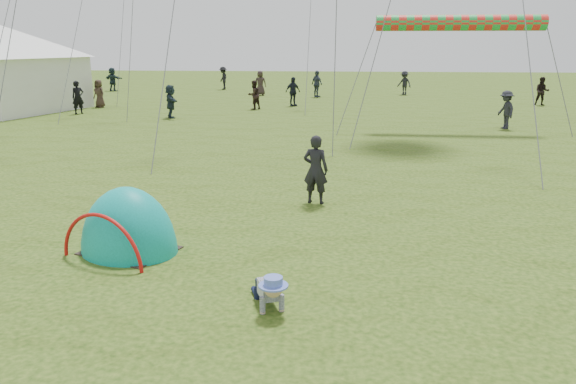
# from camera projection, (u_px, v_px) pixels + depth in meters

# --- Properties ---
(ground) EXTENTS (140.00, 140.00, 0.00)m
(ground) POSITION_uv_depth(u_px,v_px,m) (221.00, 297.00, 8.07)
(ground) COLOR #1A370C
(crawling_toddler) EXTENTS (0.74, 0.86, 0.56)m
(crawling_toddler) POSITION_uv_depth(u_px,v_px,m) (270.00, 289.00, 7.66)
(crawling_toddler) COLOR black
(crawling_toddler) RESTS_ON ground
(popup_tent) EXTENTS (2.20, 2.02, 2.31)m
(popup_tent) POSITION_uv_depth(u_px,v_px,m) (130.00, 251.00, 9.87)
(popup_tent) COLOR #09867B
(popup_tent) RESTS_ON ground
(standing_adult) EXTENTS (0.64, 0.49, 1.57)m
(standing_adult) POSITION_uv_depth(u_px,v_px,m) (316.00, 170.00, 12.66)
(standing_adult) COLOR black
(standing_adult) RESTS_ON ground
(crowd_person_0) EXTENTS (0.73, 0.72, 1.70)m
(crowd_person_0) POSITION_uv_depth(u_px,v_px,m) (78.00, 98.00, 29.10)
(crowd_person_0) COLOR black
(crowd_person_0) RESTS_ON ground
(crowd_person_1) EXTENTS (0.96, 0.85, 1.66)m
(crowd_person_1) POSITION_uv_depth(u_px,v_px,m) (542.00, 91.00, 33.23)
(crowd_person_1) COLOR black
(crowd_person_1) RESTS_ON ground
(crowd_person_2) EXTENTS (1.10, 0.58, 1.79)m
(crowd_person_2) POSITION_uv_depth(u_px,v_px,m) (5.00, 86.00, 36.11)
(crowd_person_2) COLOR black
(crowd_person_2) RESTS_ON ground
(crowd_person_3) EXTENTS (0.85, 1.17, 1.62)m
(crowd_person_3) POSITION_uv_depth(u_px,v_px,m) (506.00, 110.00, 23.97)
(crowd_person_3) COLOR black
(crowd_person_3) RESTS_ON ground
(crowd_person_5) EXTENTS (1.05, 1.57, 1.62)m
(crowd_person_5) POSITION_uv_depth(u_px,v_px,m) (171.00, 101.00, 27.50)
(crowd_person_5) COLOR #1B2831
(crowd_person_5) RESTS_ON ground
(crowd_person_8) EXTENTS (1.03, 1.08, 1.80)m
(crowd_person_8) POSITION_uv_depth(u_px,v_px,m) (317.00, 84.00, 38.34)
(crowd_person_8) COLOR #323C4B
(crowd_person_8) RESTS_ON ground
(crowd_person_9) EXTENTS (1.23, 1.15, 1.67)m
(crowd_person_9) POSITION_uv_depth(u_px,v_px,m) (404.00, 83.00, 40.32)
(crowd_person_9) COLOR black
(crowd_person_9) RESTS_ON ground
(crowd_person_10) EXTENTS (0.91, 0.78, 1.58)m
(crowd_person_10) POSITION_uv_depth(u_px,v_px,m) (99.00, 94.00, 32.13)
(crowd_person_10) COLOR #392922
(crowd_person_10) RESTS_ON ground
(crowd_person_11) EXTENTS (1.74, 1.14, 1.80)m
(crowd_person_11) POSITION_uv_depth(u_px,v_px,m) (113.00, 79.00, 43.53)
(crowd_person_11) COLOR #1D2C33
(crowd_person_11) RESTS_ON ground
(crowd_person_13) EXTENTS (0.97, 0.98, 1.60)m
(crowd_person_13) POSITION_uv_depth(u_px,v_px,m) (254.00, 95.00, 31.15)
(crowd_person_13) COLOR black
(crowd_person_13) RESTS_ON ground
(crowd_person_14) EXTENTS (1.02, 0.94, 1.68)m
(crowd_person_14) POSITION_uv_depth(u_px,v_px,m) (293.00, 92.00, 32.88)
(crowd_person_14) COLOR black
(crowd_person_14) RESTS_ON ground
(crowd_person_15) EXTENTS (1.14, 1.34, 1.80)m
(crowd_person_15) POSITION_uv_depth(u_px,v_px,m) (223.00, 78.00, 44.99)
(crowd_person_15) COLOR black
(crowd_person_15) RESTS_ON ground
(crowd_person_16) EXTENTS (0.95, 0.73, 1.73)m
(crowd_person_16) POSITION_uv_depth(u_px,v_px,m) (260.00, 83.00, 39.73)
(crowd_person_16) COLOR #2D2321
(crowd_person_16) RESTS_ON ground
(rainbow_tube_kite) EXTENTS (6.74, 0.64, 0.64)m
(rainbow_tube_kite) POSITION_uv_depth(u_px,v_px,m) (460.00, 23.00, 22.75)
(rainbow_tube_kite) COLOR red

